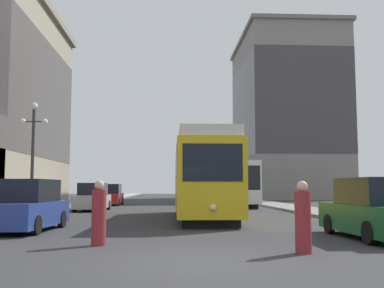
# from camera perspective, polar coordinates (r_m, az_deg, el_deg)

# --- Properties ---
(ground_plane) EXTENTS (200.00, 200.00, 0.00)m
(ground_plane) POSITION_cam_1_polar(r_m,az_deg,el_deg) (9.52, 0.66, -14.73)
(ground_plane) COLOR #303033
(sidewalk_left) EXTENTS (2.80, 120.00, 0.15)m
(sidewalk_left) POSITION_cam_1_polar(r_m,az_deg,el_deg) (50.00, -11.89, -7.02)
(sidewalk_left) COLOR gray
(sidewalk_left) RESTS_ON ground
(sidewalk_right) EXTENTS (2.80, 120.00, 0.15)m
(sidewalk_right) POSITION_cam_1_polar(r_m,az_deg,el_deg) (50.20, 7.35, -7.08)
(sidewalk_right) COLOR gray
(sidewalk_right) RESTS_ON ground
(streetcar) EXTENTS (2.74, 12.37, 3.89)m
(streetcar) POSITION_cam_1_polar(r_m,az_deg,el_deg) (22.68, 1.27, -4.03)
(streetcar) COLOR black
(streetcar) RESTS_ON ground
(transit_bus) EXTENTS (2.85, 12.37, 3.45)m
(transit_bus) POSITION_cam_1_polar(r_m,az_deg,el_deg) (38.11, 5.22, -4.82)
(transit_bus) COLOR black
(transit_bus) RESTS_ON ground
(parked_car_left_near) EXTENTS (1.95, 4.54, 1.82)m
(parked_car_left_near) POSITION_cam_1_polar(r_m,az_deg,el_deg) (30.86, -12.37, -6.62)
(parked_car_left_near) COLOR black
(parked_car_left_near) RESTS_ON ground
(parked_car_left_mid) EXTENTS (1.90, 4.38, 1.82)m
(parked_car_left_mid) POSITION_cam_1_polar(r_m,az_deg,el_deg) (40.17, -10.16, -6.36)
(parked_car_left_mid) COLOR black
(parked_car_left_mid) RESTS_ON ground
(parked_car_right_far) EXTENTS (1.93, 4.76, 1.82)m
(parked_car_right_far) POSITION_cam_1_polar(r_m,az_deg,el_deg) (14.85, 21.95, -7.74)
(parked_car_right_far) COLOR black
(parked_car_right_far) RESTS_ON ground
(parked_car_left_far) EXTENTS (2.09, 4.66, 1.82)m
(parked_car_left_far) POSITION_cam_1_polar(r_m,az_deg,el_deg) (17.27, -20.01, -7.43)
(parked_car_left_far) COLOR black
(parked_car_left_far) RESTS_ON ground
(pedestrian_crossing_near) EXTENTS (0.38, 0.38, 1.69)m
(pedestrian_crossing_near) POSITION_cam_1_polar(r_m,az_deg,el_deg) (11.08, 13.76, -9.19)
(pedestrian_crossing_near) COLOR maroon
(pedestrian_crossing_near) RESTS_ON ground
(pedestrian_crossing_far) EXTENTS (0.39, 0.39, 1.72)m
(pedestrian_crossing_far) POSITION_cam_1_polar(r_m,az_deg,el_deg) (12.47, -11.61, -8.72)
(pedestrian_crossing_far) COLOR maroon
(pedestrian_crossing_far) RESTS_ON ground
(lamp_post_left_near) EXTENTS (1.41, 0.36, 5.72)m
(lamp_post_left_near) POSITION_cam_1_polar(r_m,az_deg,el_deg) (24.50, -19.32, 0.37)
(lamp_post_left_near) COLOR #333338
(lamp_post_left_near) RESTS_ON sidewalk_left
(building_right_corner) EXTENTS (13.04, 19.38, 22.70)m
(building_right_corner) POSITION_cam_1_polar(r_m,az_deg,el_deg) (65.69, 11.71, 3.54)
(building_right_corner) COLOR gray
(building_right_corner) RESTS_ON ground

